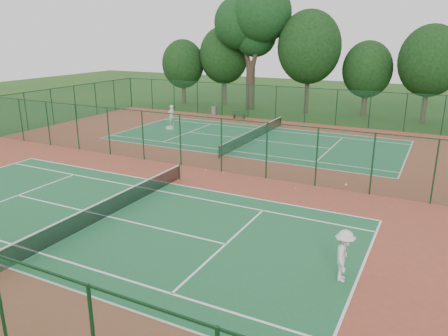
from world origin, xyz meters
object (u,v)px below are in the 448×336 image
Objects in this scene: trash_bin at (214,111)px; big_tree at (253,22)px; player_near at (344,256)px; player_far at (171,115)px; kit_bag at (170,128)px; bench at (239,115)px.

trash_bin is 11.01m from big_tree.
player_near is 38.22m from big_tree.
player_far reaches higher than kit_bag.
bench is (-16.57, 26.50, -0.54)m from player_near.
player_far reaches higher than trash_bin.
bench is at bearing 63.47° from kit_bag.
bench reaches higher than kit_bag.
player_far reaches higher than player_near.
big_tree is (2.94, 12.39, 8.75)m from player_far.
player_near is at bearing -53.77° from trash_bin.
bench is 1.93× the size of kit_bag.
big_tree is at bearing 78.74° from kit_bag.
player_near is at bearing -61.37° from big_tree.
trash_bin is at bearing -173.42° from player_far.
player_near is 29.01m from player_far.
kit_bag is (0.73, -1.41, -0.88)m from player_far.
trash_bin is 0.07× the size of big_tree.
big_tree is at bearing 70.28° from trash_bin.
player_near is at bearing 60.15° from player_far.
player_near is 2.67× the size of kit_bag.
trash_bin is at bearing -109.72° from big_tree.
trash_bin is (-19.83, 27.06, -0.49)m from player_near.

